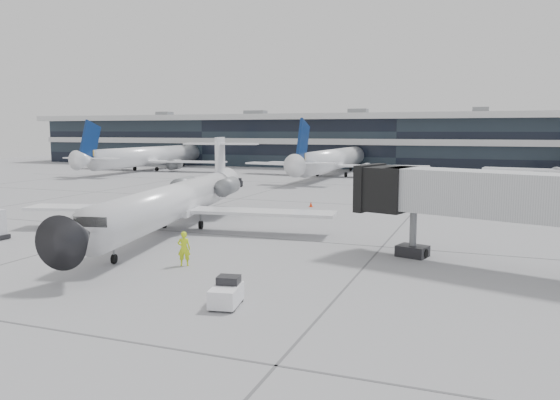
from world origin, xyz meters
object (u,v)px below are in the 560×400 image
at_px(ramp_worker, 184,249).
at_px(baggage_tug, 226,293).
at_px(regional_jet, 177,200).
at_px(jet_bridge, 526,198).

xyz_separation_m(ramp_worker, baggage_tug, (5.51, -5.68, -0.45)).
relative_size(regional_jet, baggage_tug, 14.27).
relative_size(ramp_worker, baggage_tug, 0.94).
bearing_deg(regional_jet, baggage_tug, -63.31).
height_order(regional_jet, ramp_worker, regional_jet).
relative_size(regional_jet, jet_bridge, 1.75).
distance_m(regional_jet, baggage_tug, 19.16).
bearing_deg(baggage_tug, regional_jet, 117.70).
height_order(regional_jet, jet_bridge, regional_jet).
relative_size(regional_jet, ramp_worker, 15.13).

